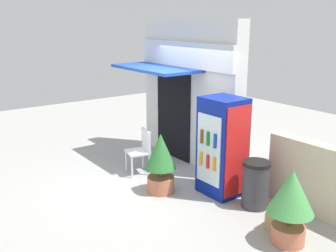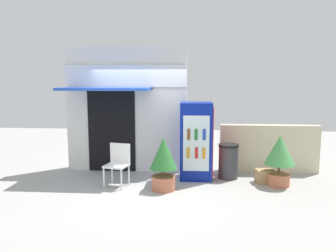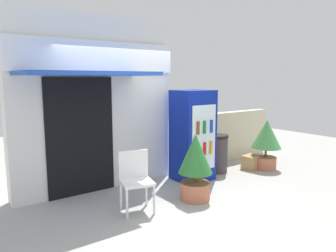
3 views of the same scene
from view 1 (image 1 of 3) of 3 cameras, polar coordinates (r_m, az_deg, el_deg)
name	(u,v)px [view 1 (image 1 of 3)]	position (r m, az deg, el deg)	size (l,w,h in m)	color
ground	(150,180)	(7.76, -2.61, -7.83)	(16.00, 16.00, 0.00)	#A3A39E
storefront_building	(188,90)	(8.46, 2.89, 5.21)	(2.96, 1.30, 3.06)	silver
drink_cooler	(222,147)	(6.96, 7.92, -2.99)	(0.73, 0.69, 1.76)	navy
plastic_chair	(141,148)	(7.95, -3.91, -3.22)	(0.55, 0.52, 0.90)	white
potted_plant_near_shop	(161,160)	(7.02, -1.07, -4.96)	(0.56, 0.56, 1.10)	#BC6B4C
potted_plant_curbside	(291,200)	(5.69, 17.47, -10.21)	(0.64, 0.64, 1.09)	#BC6B4C
trash_bin	(255,184)	(6.71, 12.62, -8.29)	(0.46, 0.46, 0.80)	#38383D
stone_boundary_wall	(335,186)	(6.55, 23.13, -8.06)	(2.37, 0.23, 1.17)	beige
cardboard_box	(281,222)	(6.18, 16.14, -13.30)	(0.37, 0.30, 0.30)	tan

